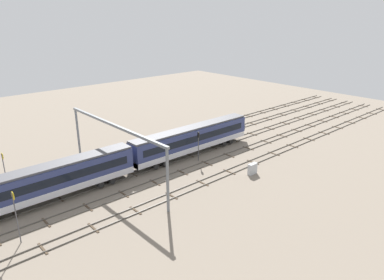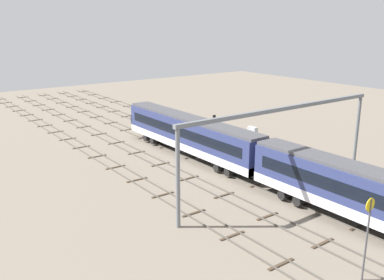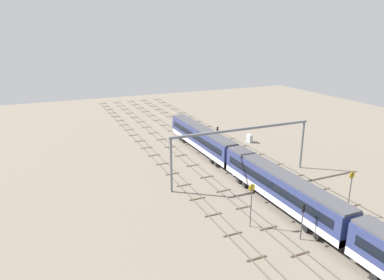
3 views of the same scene
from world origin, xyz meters
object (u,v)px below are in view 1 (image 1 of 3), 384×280
at_px(relay_cabinet, 252,169).
at_px(overhead_gantry, 114,136).
at_px(speed_sign_near_foreground, 15,211).
at_px(speed_sign_mid_trackside, 4,167).
at_px(train, 51,182).
at_px(signal_light_trackside_departure, 198,142).

bearing_deg(relay_cabinet, overhead_gantry, 143.58).
distance_m(speed_sign_near_foreground, speed_sign_mid_trackside, 13.42).
xyz_separation_m(train, speed_sign_mid_trackside, (-3.61, 6.50, 0.95)).
height_order(overhead_gantry, speed_sign_mid_trackside, overhead_gantry).
xyz_separation_m(train, relay_cabinet, (25.57, -12.10, -1.81)).
bearing_deg(signal_light_trackside_departure, speed_sign_mid_trackside, 160.51).
bearing_deg(relay_cabinet, train, 154.68).
xyz_separation_m(signal_light_trackside_departure, relay_cabinet, (2.60, -9.19, -2.41)).
xyz_separation_m(overhead_gantry, relay_cabinet, (16.20, -11.95, -5.88)).
distance_m(signal_light_trackside_departure, relay_cabinet, 9.85).
distance_m(speed_sign_near_foreground, relay_cabinet, 32.35).
distance_m(train, overhead_gantry, 10.22).
relative_size(train, speed_sign_near_foreground, 12.53).
relative_size(overhead_gantry, speed_sign_mid_trackside, 4.35).
bearing_deg(train, overhead_gantry, -0.89).
bearing_deg(train, signal_light_trackside_departure, -7.21).
height_order(overhead_gantry, relay_cabinet, overhead_gantry).
bearing_deg(relay_cabinet, speed_sign_mid_trackside, 147.49).
height_order(train, overhead_gantry, overhead_gantry).
bearing_deg(signal_light_trackside_departure, speed_sign_near_foreground, -172.64).
bearing_deg(overhead_gantry, signal_light_trackside_departure, -11.47).
xyz_separation_m(train, overhead_gantry, (9.37, -0.15, 4.06)).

